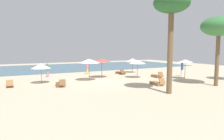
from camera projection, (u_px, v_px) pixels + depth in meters
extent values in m
plane|color=beige|center=(101.00, 81.00, 21.40)|extent=(60.00, 60.00, 0.00)
cube|color=#476B7F|center=(61.00, 68.00, 36.37)|extent=(48.00, 16.00, 0.06)
cylinder|color=olive|center=(137.00, 69.00, 23.84)|extent=(0.06, 0.06, 2.06)
cone|color=silver|center=(137.00, 62.00, 23.75)|extent=(1.96, 1.96, 0.42)
cylinder|color=brown|center=(102.00, 68.00, 23.97)|extent=(0.06, 0.06, 2.23)
cone|color=#D84C3F|center=(102.00, 60.00, 23.87)|extent=(2.23, 2.23, 0.38)
cylinder|color=olive|center=(89.00, 70.00, 21.80)|extent=(0.06, 0.06, 2.27)
cone|color=white|center=(89.00, 61.00, 21.70)|extent=(2.28, 2.28, 0.41)
cylinder|color=olive|center=(41.00, 74.00, 20.08)|extent=(0.05, 0.05, 1.94)
cone|color=white|center=(41.00, 66.00, 20.00)|extent=(1.90, 1.90, 0.49)
cylinder|color=brown|center=(185.00, 69.00, 23.16)|extent=(0.05, 0.05, 2.16)
cone|color=silver|center=(185.00, 61.00, 23.06)|extent=(1.75, 1.75, 0.32)
cylinder|color=brown|center=(132.00, 66.00, 28.98)|extent=(0.06, 0.06, 2.00)
cone|color=silver|center=(132.00, 60.00, 28.89)|extent=(1.96, 1.96, 0.50)
cube|color=brown|center=(120.00, 73.00, 27.62)|extent=(0.84, 1.58, 0.28)
cube|color=brown|center=(122.00, 71.00, 26.93)|extent=(0.63, 0.51, 0.57)
cube|color=olive|center=(10.00, 85.00, 18.64)|extent=(0.62, 1.51, 0.28)
cube|color=olive|center=(10.00, 83.00, 18.00)|extent=(0.58, 0.50, 0.52)
cube|color=brown|center=(59.00, 85.00, 18.80)|extent=(0.86, 1.58, 0.28)
cube|color=brown|center=(62.00, 83.00, 18.22)|extent=(0.65, 0.59, 0.53)
cube|color=olive|center=(156.00, 83.00, 19.38)|extent=(0.80, 1.57, 0.28)
cube|color=olive|center=(162.00, 81.00, 18.79)|extent=(0.61, 0.44, 0.61)
cube|color=brown|center=(156.00, 76.00, 24.39)|extent=(0.83, 1.58, 0.28)
cube|color=brown|center=(161.00, 74.00, 23.80)|extent=(0.63, 0.51, 0.57)
cylinder|color=white|center=(182.00, 73.00, 25.48)|extent=(0.31, 0.31, 0.80)
cylinder|color=#2D4C8C|center=(182.00, 66.00, 25.39)|extent=(0.36, 0.36, 0.84)
sphere|color=tan|center=(182.00, 62.00, 25.34)|extent=(0.23, 0.23, 0.23)
cylinder|color=yellow|center=(87.00, 71.00, 27.29)|extent=(0.32, 0.32, 0.75)
cylinder|color=#D17299|center=(87.00, 66.00, 27.21)|extent=(0.38, 0.38, 0.79)
sphere|color=brown|center=(87.00, 62.00, 27.15)|extent=(0.21, 0.21, 0.21)
cylinder|color=#D17299|center=(48.00, 74.00, 24.62)|extent=(0.37, 0.37, 0.73)
cylinder|color=#338C59|center=(48.00, 68.00, 24.55)|extent=(0.43, 0.43, 0.76)
sphere|color=#A37556|center=(47.00, 64.00, 24.49)|extent=(0.21, 0.21, 0.21)
cylinder|color=brown|center=(170.00, 52.00, 15.41)|extent=(0.40, 0.40, 6.33)
ellipsoid|color=#285B2D|center=(172.00, 3.00, 15.02)|extent=(2.69, 2.69, 1.48)
cylinder|color=brown|center=(217.00, 59.00, 18.68)|extent=(0.35, 0.35, 4.89)
ellipsoid|color=#38753D|center=(219.00, 26.00, 18.36)|extent=(3.18, 3.18, 1.75)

